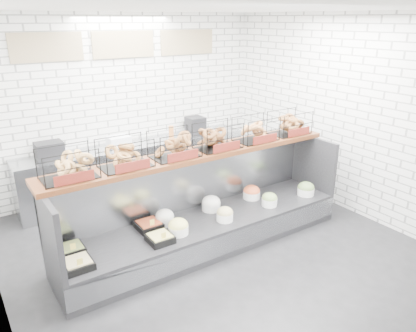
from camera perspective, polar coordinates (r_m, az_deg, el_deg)
ground at (r=5.42m, az=1.59°, el=-12.29°), size 5.50×5.50×0.00m
room_shell at (r=5.15m, az=-2.13°, el=10.65°), size 5.02×5.51×3.01m
display_case at (r=5.50m, az=-0.48°, el=-7.83°), size 4.00×0.90×1.20m
bagel_shelf at (r=5.23m, az=-1.55°, el=3.27°), size 4.10×0.50×0.40m
prep_counter at (r=7.13m, az=-9.77°, el=-0.16°), size 4.00×0.60×1.20m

